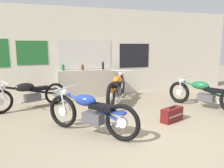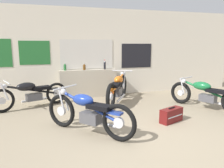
{
  "view_description": "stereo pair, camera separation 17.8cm",
  "coord_description": "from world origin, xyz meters",
  "px_view_note": "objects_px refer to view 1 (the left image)",
  "views": [
    {
      "loc": [
        -1.78,
        -3.25,
        1.66
      ],
      "look_at": [
        -0.13,
        1.79,
        0.7
      ],
      "focal_mm": 35.0,
      "sensor_mm": 36.0,
      "label": 1
    },
    {
      "loc": [
        -1.61,
        -3.3,
        1.66
      ],
      "look_at": [
        -0.13,
        1.79,
        0.7
      ],
      "focal_mm": 35.0,
      "sensor_mm": 36.0,
      "label": 2
    }
  ],
  "objects_px": {
    "motorcycle_green": "(204,94)",
    "motorcycle_orange": "(117,88)",
    "motorcycle_blue": "(90,112)",
    "bottle_left_center": "(83,67)",
    "hard_case_darkred": "(172,114)",
    "bottle_center": "(103,65)",
    "bottle_leftmost": "(63,67)",
    "motorcycle_black": "(30,94)"
  },
  "relations": [
    {
      "from": "motorcycle_green",
      "to": "motorcycle_black",
      "type": "height_order",
      "value": "motorcycle_green"
    },
    {
      "from": "bottle_leftmost",
      "to": "motorcycle_black",
      "type": "xyz_separation_m",
      "value": [
        -0.96,
        -0.81,
        -0.59
      ]
    },
    {
      "from": "bottle_leftmost",
      "to": "motorcycle_green",
      "type": "relative_size",
      "value": 0.12
    },
    {
      "from": "bottle_leftmost",
      "to": "hard_case_darkred",
      "type": "height_order",
      "value": "bottle_leftmost"
    },
    {
      "from": "motorcycle_blue",
      "to": "motorcycle_orange",
      "type": "xyz_separation_m",
      "value": [
        1.22,
        1.96,
        0.01
      ]
    },
    {
      "from": "motorcycle_orange",
      "to": "hard_case_darkred",
      "type": "height_order",
      "value": "motorcycle_orange"
    },
    {
      "from": "bottle_leftmost",
      "to": "motorcycle_orange",
      "type": "relative_size",
      "value": 0.12
    },
    {
      "from": "motorcycle_black",
      "to": "motorcycle_green",
      "type": "bearing_deg",
      "value": -17.4
    },
    {
      "from": "bottle_center",
      "to": "motorcycle_black",
      "type": "distance_m",
      "value": 2.42
    },
    {
      "from": "bottle_center",
      "to": "motorcycle_green",
      "type": "xyz_separation_m",
      "value": [
        2.16,
        -2.13,
        -0.63
      ]
    },
    {
      "from": "motorcycle_blue",
      "to": "motorcycle_orange",
      "type": "distance_m",
      "value": 2.31
    },
    {
      "from": "motorcycle_green",
      "to": "motorcycle_blue",
      "type": "relative_size",
      "value": 1.23
    },
    {
      "from": "bottle_center",
      "to": "motorcycle_orange",
      "type": "bearing_deg",
      "value": -80.7
    },
    {
      "from": "motorcycle_black",
      "to": "hard_case_darkred",
      "type": "height_order",
      "value": "motorcycle_black"
    },
    {
      "from": "bottle_leftmost",
      "to": "bottle_center",
      "type": "relative_size",
      "value": 0.76
    },
    {
      "from": "motorcycle_blue",
      "to": "bottle_center",
      "type": "bearing_deg",
      "value": 69.66
    },
    {
      "from": "motorcycle_blue",
      "to": "hard_case_darkred",
      "type": "distance_m",
      "value": 1.87
    },
    {
      "from": "bottle_center",
      "to": "motorcycle_orange",
      "type": "xyz_separation_m",
      "value": [
        0.15,
        -0.91,
        -0.59
      ]
    },
    {
      "from": "bottle_leftmost",
      "to": "hard_case_darkred",
      "type": "distance_m",
      "value": 3.58
    },
    {
      "from": "motorcycle_green",
      "to": "motorcycle_orange",
      "type": "bearing_deg",
      "value": 148.77
    },
    {
      "from": "motorcycle_green",
      "to": "bottle_center",
      "type": "bearing_deg",
      "value": 135.39
    },
    {
      "from": "motorcycle_green",
      "to": "motorcycle_orange",
      "type": "distance_m",
      "value": 2.35
    },
    {
      "from": "bottle_left_center",
      "to": "hard_case_darkred",
      "type": "height_order",
      "value": "bottle_left_center"
    },
    {
      "from": "bottle_leftmost",
      "to": "bottle_left_center",
      "type": "height_order",
      "value": "bottle_leftmost"
    },
    {
      "from": "bottle_center",
      "to": "motorcycle_blue",
      "type": "xyz_separation_m",
      "value": [
        -1.07,
        -2.88,
        -0.6
      ]
    },
    {
      "from": "bottle_left_center",
      "to": "motorcycle_green",
      "type": "bearing_deg",
      "value": -37.24
    },
    {
      "from": "bottle_center",
      "to": "motorcycle_blue",
      "type": "distance_m",
      "value": 3.13
    },
    {
      "from": "motorcycle_orange",
      "to": "hard_case_darkred",
      "type": "bearing_deg",
      "value": -71.27
    },
    {
      "from": "bottle_center",
      "to": "motorcycle_blue",
      "type": "height_order",
      "value": "bottle_center"
    },
    {
      "from": "bottle_leftmost",
      "to": "motorcycle_black",
      "type": "height_order",
      "value": "bottle_leftmost"
    },
    {
      "from": "bottle_center",
      "to": "hard_case_darkred",
      "type": "xyz_separation_m",
      "value": [
        0.78,
        -2.77,
        -0.86
      ]
    },
    {
      "from": "motorcycle_blue",
      "to": "hard_case_darkred",
      "type": "bearing_deg",
      "value": 3.29
    },
    {
      "from": "bottle_leftmost",
      "to": "hard_case_darkred",
      "type": "xyz_separation_m",
      "value": [
        2.03,
        -2.82,
        -0.83
      ]
    },
    {
      "from": "bottle_center",
      "to": "hard_case_darkred",
      "type": "height_order",
      "value": "bottle_center"
    },
    {
      "from": "bottle_left_center",
      "to": "motorcycle_orange",
      "type": "bearing_deg",
      "value": -48.8
    },
    {
      "from": "bottle_left_center",
      "to": "motorcycle_black",
      "type": "distance_m",
      "value": 1.83
    },
    {
      "from": "bottle_leftmost",
      "to": "bottle_left_center",
      "type": "relative_size",
      "value": 1.1
    },
    {
      "from": "bottle_left_center",
      "to": "motorcycle_blue",
      "type": "distance_m",
      "value": 2.97
    },
    {
      "from": "motorcycle_blue",
      "to": "hard_case_darkred",
      "type": "height_order",
      "value": "motorcycle_blue"
    },
    {
      "from": "bottle_left_center",
      "to": "motorcycle_green",
      "type": "distance_m",
      "value": 3.59
    },
    {
      "from": "bottle_leftmost",
      "to": "hard_case_darkred",
      "type": "bearing_deg",
      "value": -54.31
    },
    {
      "from": "bottle_leftmost",
      "to": "motorcycle_orange",
      "type": "height_order",
      "value": "bottle_leftmost"
    }
  ]
}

